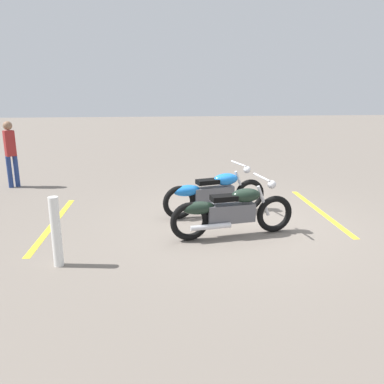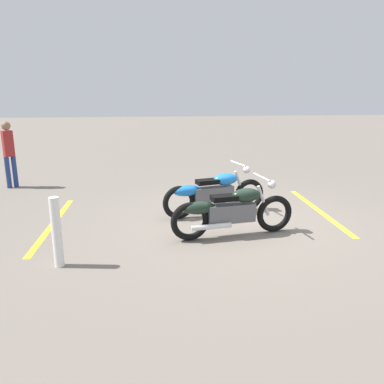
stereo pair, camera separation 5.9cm
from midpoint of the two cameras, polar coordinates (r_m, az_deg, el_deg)
ground_plane at (r=7.52m, az=7.09°, el=-4.57°), size 60.00×60.00×0.00m
motorcycle_bright_foreground at (r=7.85m, az=2.86°, el=-0.11°), size 2.19×0.81×1.04m
motorcycle_dark_foreground at (r=6.71m, az=5.42°, el=-2.76°), size 2.22×0.69×1.04m
bystander_near_row at (r=11.02m, az=-25.39°, el=5.43°), size 0.30×0.29×1.71m
bollard_post at (r=5.88m, az=-19.48°, el=-5.60°), size 0.14×0.14×1.04m
parking_stripe_near at (r=8.63m, az=17.90°, el=-2.62°), size 0.20×3.20×0.01m
parking_stripe_mid at (r=7.89m, az=-19.89°, el=-4.40°), size 0.20×3.20×0.01m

